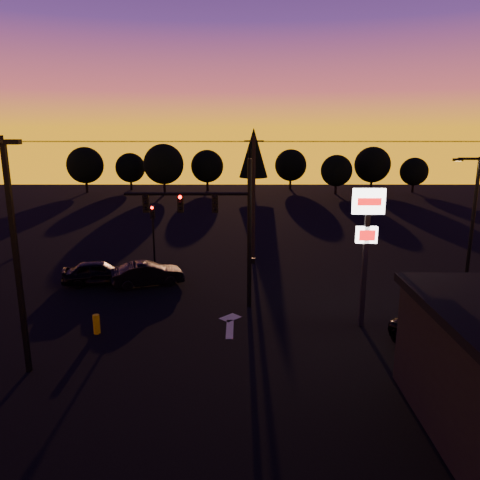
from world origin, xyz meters
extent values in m
plane|color=black|center=(0.00, 0.00, 0.00)|extent=(120.00, 120.00, 0.00)
cube|color=beige|center=(0.50, 1.00, 0.01)|extent=(0.35, 2.20, 0.01)
cube|color=beige|center=(0.50, 2.40, 0.01)|extent=(1.20, 1.20, 0.01)
cylinder|color=black|center=(1.50, 4.00, 4.00)|extent=(0.24, 0.24, 8.00)
cylinder|color=black|center=(1.50, 4.00, 8.20)|extent=(0.14, 0.52, 0.76)
cylinder|color=black|center=(-1.75, 4.00, 6.20)|extent=(6.50, 0.16, 0.16)
cube|color=black|center=(-0.30, 4.00, 5.70)|extent=(0.32, 0.22, 0.95)
sphere|color=black|center=(-0.30, 3.87, 6.05)|extent=(0.18, 0.18, 0.18)
sphere|color=black|center=(-0.30, 3.87, 5.75)|extent=(0.18, 0.18, 0.18)
sphere|color=black|center=(-0.30, 3.87, 5.45)|extent=(0.18, 0.18, 0.18)
cube|color=black|center=(-2.10, 4.00, 5.70)|extent=(0.32, 0.22, 0.95)
sphere|color=#FF0705|center=(-2.10, 3.87, 6.05)|extent=(0.18, 0.18, 0.18)
sphere|color=black|center=(-2.10, 3.87, 5.75)|extent=(0.18, 0.18, 0.18)
sphere|color=black|center=(-2.10, 3.87, 5.45)|extent=(0.18, 0.18, 0.18)
cube|color=black|center=(-3.90, 4.00, 5.70)|extent=(0.32, 0.22, 0.95)
sphere|color=black|center=(-3.90, 3.87, 6.05)|extent=(0.18, 0.18, 0.18)
sphere|color=black|center=(-3.90, 3.87, 5.75)|extent=(0.18, 0.18, 0.18)
sphere|color=black|center=(-3.90, 3.87, 5.45)|extent=(0.18, 0.18, 0.18)
cube|color=black|center=(1.68, 4.00, 2.60)|extent=(0.22, 0.18, 0.28)
cylinder|color=black|center=(-5.00, 11.50, 1.80)|extent=(0.14, 0.14, 3.60)
cube|color=black|center=(-5.00, 11.50, 3.90)|extent=(0.30, 0.20, 0.90)
sphere|color=#FF0705|center=(-5.00, 11.38, 4.22)|extent=(0.18, 0.18, 0.18)
sphere|color=black|center=(-5.00, 11.38, 3.94)|extent=(0.18, 0.18, 0.18)
sphere|color=black|center=(-5.00, 11.38, 3.66)|extent=(0.18, 0.18, 0.18)
cube|color=black|center=(-7.50, -3.00, 4.50)|extent=(0.18, 0.18, 9.00)
cube|color=black|center=(-7.15, -3.00, 9.05)|extent=(0.55, 0.30, 0.18)
cube|color=black|center=(7.00, 1.50, 3.20)|extent=(0.22, 0.22, 6.40)
cube|color=white|center=(7.00, 1.50, 6.20)|extent=(1.50, 0.25, 1.20)
cube|color=red|center=(7.00, 1.36, 6.20)|extent=(1.10, 0.02, 0.35)
cube|color=white|center=(7.00, 1.50, 4.60)|extent=(1.00, 0.22, 0.80)
cube|color=red|center=(7.00, 1.37, 4.60)|extent=(0.75, 0.02, 0.50)
cylinder|color=black|center=(14.00, 5.50, 4.00)|extent=(0.20, 0.20, 8.00)
cylinder|color=black|center=(13.40, 5.50, 7.90)|extent=(1.20, 0.14, 0.14)
cube|color=black|center=(12.80, 5.50, 7.85)|extent=(0.50, 0.22, 0.14)
plane|color=#FFB759|center=(12.80, 5.50, 7.77)|extent=(0.35, 0.35, 0.00)
cylinder|color=black|center=(-16.00, 14.00, 4.50)|extent=(0.26, 0.26, 9.00)
cube|color=black|center=(-16.00, 14.00, 8.60)|extent=(1.40, 0.10, 0.10)
cylinder|color=black|center=(2.00, 14.00, 4.50)|extent=(0.26, 0.26, 9.00)
cube|color=black|center=(2.00, 14.00, 8.60)|extent=(1.40, 0.10, 0.10)
cylinder|color=black|center=(-7.00, 13.40, 8.55)|extent=(18.00, 0.02, 0.02)
cylinder|color=black|center=(-7.00, 14.00, 8.60)|extent=(18.00, 0.02, 0.02)
cylinder|color=black|center=(-7.00, 14.60, 8.55)|extent=(18.00, 0.02, 0.02)
cylinder|color=black|center=(11.00, 13.40, 8.55)|extent=(18.00, 0.02, 0.02)
cylinder|color=black|center=(11.00, 14.00, 8.60)|extent=(18.00, 0.02, 0.02)
cylinder|color=black|center=(11.00, 14.60, 8.55)|extent=(18.00, 0.02, 0.02)
cube|color=black|center=(9.00, -3.48, 1.40)|extent=(2.20, 0.05, 1.60)
cylinder|color=#D1B102|center=(-5.81, 0.53, 0.47)|extent=(0.31, 0.31, 0.94)
cylinder|color=black|center=(-22.00, 50.00, 0.81)|extent=(0.36, 0.36, 1.62)
sphere|color=black|center=(-22.00, 50.00, 4.06)|extent=(5.36, 5.36, 5.36)
cylinder|color=black|center=(-16.00, 53.00, 0.69)|extent=(0.36, 0.36, 1.38)
sphere|color=black|center=(-16.00, 53.00, 3.44)|extent=(4.54, 4.54, 4.54)
cylinder|color=black|center=(-10.00, 48.00, 0.88)|extent=(0.36, 0.36, 1.75)
sphere|color=black|center=(-10.00, 48.00, 4.38)|extent=(5.77, 5.78, 5.78)
cylinder|color=black|center=(-4.00, 52.00, 0.75)|extent=(0.36, 0.36, 1.50)
sphere|color=black|center=(-4.00, 52.00, 3.75)|extent=(4.95, 4.95, 4.95)
cylinder|color=black|center=(3.00, 49.00, 1.19)|extent=(0.36, 0.36, 2.38)
cone|color=black|center=(3.00, 49.00, 5.94)|extent=(4.18, 4.18, 7.12)
cylinder|color=black|center=(9.00, 54.00, 0.75)|extent=(0.36, 0.36, 1.50)
sphere|color=black|center=(9.00, 54.00, 3.75)|extent=(4.95, 4.95, 4.95)
cylinder|color=black|center=(15.00, 48.00, 0.69)|extent=(0.36, 0.36, 1.38)
sphere|color=black|center=(15.00, 48.00, 3.44)|extent=(4.54, 4.54, 4.54)
cylinder|color=black|center=(21.00, 51.00, 0.81)|extent=(0.36, 0.36, 1.62)
sphere|color=black|center=(21.00, 51.00, 4.06)|extent=(5.36, 5.36, 5.36)
cylinder|color=black|center=(27.00, 50.00, 0.62)|extent=(0.36, 0.36, 1.25)
sphere|color=black|center=(27.00, 50.00, 3.12)|extent=(4.12, 4.12, 4.12)
imported|color=black|center=(-7.83, 7.80, 0.74)|extent=(4.62, 2.56, 1.49)
imported|color=black|center=(-4.73, 7.54, 0.72)|extent=(4.66, 2.96, 1.45)
imported|color=black|center=(9.86, -1.45, 0.66)|extent=(4.41, 5.16, 1.32)
camera|label=1|loc=(0.99, -20.07, 9.56)|focal=35.00mm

